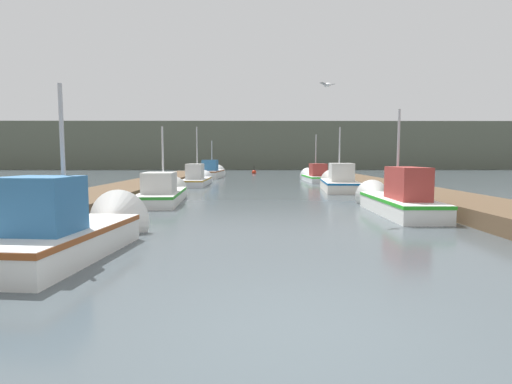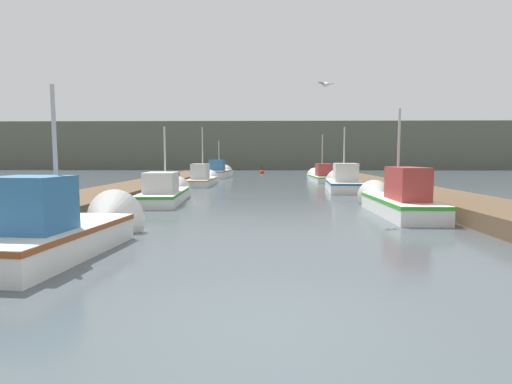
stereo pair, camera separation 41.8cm
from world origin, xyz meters
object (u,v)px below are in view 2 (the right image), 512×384
object	(u,v)px
fishing_boat_1	(395,199)
fishing_boat_6	(219,172)
fishing_boat_5	(321,176)
fishing_boat_3	(343,182)
mooring_piling_1	(178,180)
fishing_boat_4	(204,179)
mooring_piling_2	(321,170)
fishing_boat_0	(66,229)
fishing_boat_2	(167,192)
channel_buoy	(262,172)
seagull_lead	(326,84)
mooring_piling_0	(393,187)

from	to	relation	value
fishing_boat_1	fishing_boat_6	world-z (taller)	fishing_boat_1
fishing_boat_5	fishing_boat_3	bearing A→B (deg)	-91.56
mooring_piling_1	fishing_boat_6	bearing A→B (deg)	84.33
fishing_boat_5	fishing_boat_4	bearing A→B (deg)	-155.47
mooring_piling_1	mooring_piling_2	distance (m)	18.10
fishing_boat_0	mooring_piling_2	xyz separation A→B (m)	(9.41, 31.03, 0.18)
fishing_boat_3	fishing_boat_6	bearing A→B (deg)	126.97
fishing_boat_2	fishing_boat_3	size ratio (longest dim) A/B	1.02
fishing_boat_6	mooring_piling_2	size ratio (longest dim) A/B	4.83
fishing_boat_2	mooring_piling_2	bearing A→B (deg)	62.60
mooring_piling_2	channel_buoy	bearing A→B (deg)	135.23
mooring_piling_1	channel_buoy	bearing A→B (deg)	76.18
fishing_boat_0	mooring_piling_2	size ratio (longest dim) A/B	3.80
mooring_piling_1	channel_buoy	world-z (taller)	mooring_piling_1
fishing_boat_6	seagull_lead	distance (m)	24.87
fishing_boat_5	mooring_piling_1	distance (m)	11.83
fishing_boat_0	fishing_boat_4	size ratio (longest dim) A/B	0.77
seagull_lead	mooring_piling_0	bearing A→B (deg)	-161.70
fishing_boat_3	fishing_boat_5	world-z (taller)	fishing_boat_5
fishing_boat_2	channel_buoy	xyz separation A→B (m)	(3.85, 27.78, -0.25)
fishing_boat_2	fishing_boat_5	distance (m)	16.67
fishing_boat_2	fishing_boat_5	bearing A→B (deg)	55.28
mooring_piling_2	fishing_boat_1	bearing A→B (deg)	-92.34
fishing_boat_3	fishing_boat_5	bearing A→B (deg)	95.38
fishing_boat_0	seagull_lead	size ratio (longest dim) A/B	8.91
fishing_boat_3	mooring_piling_0	world-z (taller)	fishing_boat_3
fishing_boat_0	fishing_boat_1	world-z (taller)	fishing_boat_1
fishing_boat_3	seagull_lead	world-z (taller)	seagull_lead
fishing_boat_4	mooring_piling_2	distance (m)	15.33
fishing_boat_1	seagull_lead	xyz separation A→B (m)	(-2.54, -1.03, 3.60)
fishing_boat_4	mooring_piling_2	size ratio (longest dim) A/B	4.93
fishing_boat_1	fishing_boat_4	size ratio (longest dim) A/B	0.91
fishing_boat_5	fishing_boat_1	bearing A→B (deg)	-91.82
fishing_boat_5	mooring_piling_2	size ratio (longest dim) A/B	4.95
mooring_piling_1	channel_buoy	xyz separation A→B (m)	(4.99, 20.27, -0.34)
fishing_boat_0	channel_buoy	size ratio (longest dim) A/B	4.70
mooring_piling_0	mooring_piling_2	bearing A→B (deg)	90.11
fishing_boat_3	mooring_piling_2	bearing A→B (deg)	91.55
fishing_boat_5	mooring_piling_2	distance (m)	7.84
fishing_boat_6	fishing_boat_4	bearing A→B (deg)	-85.96
mooring_piling_2	seagull_lead	distance (m)	26.98
channel_buoy	seagull_lead	xyz separation A→B (m)	(2.17, -32.21, 3.92)
fishing_boat_6	mooring_piling_1	bearing A→B (deg)	-91.52
fishing_boat_2	seagull_lead	distance (m)	8.33
fishing_boat_0	mooring_piling_2	distance (m)	32.43
fishing_boat_3	mooring_piling_0	xyz separation A→B (m)	(1.05, -5.53, 0.14)
fishing_boat_1	channel_buoy	xyz separation A→B (m)	(-4.70, 31.18, -0.32)
mooring_piling_0	seagull_lead	xyz separation A→B (m)	(-3.62, -4.63, 3.47)
channel_buoy	seagull_lead	distance (m)	32.53
fishing_boat_5	fishing_boat_6	distance (m)	9.92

